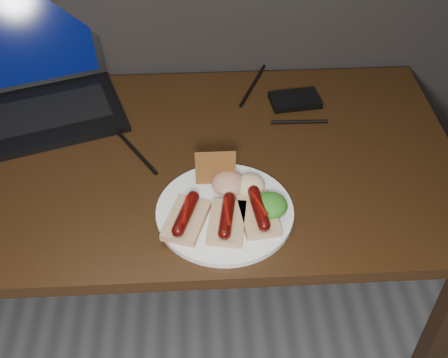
% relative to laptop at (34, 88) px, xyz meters
% --- Properties ---
extents(desk, '(1.40, 0.70, 0.75)m').
position_rel_laptop_xyz_m(desk, '(0.30, -0.22, -0.14)').
color(desk, '#341E0D').
rests_on(desk, ground).
extents(laptop, '(0.47, 0.45, 0.25)m').
position_rel_laptop_xyz_m(laptop, '(0.00, 0.00, 0.00)').
color(laptop, black).
rests_on(laptop, desk).
extents(hard_drive, '(0.13, 0.09, 0.02)m').
position_rel_laptop_xyz_m(hard_drive, '(0.65, -0.02, -0.05)').
color(hard_drive, black).
rests_on(hard_drive, desk).
extents(desk_cables, '(0.87, 0.45, 0.01)m').
position_rel_laptop_xyz_m(desk_cables, '(0.32, -0.08, -0.05)').
color(desk_cables, black).
rests_on(desk_cables, desk).
extents(plate, '(0.29, 0.29, 0.01)m').
position_rel_laptop_xyz_m(plate, '(0.45, -0.40, -0.05)').
color(plate, white).
rests_on(plate, desk).
extents(bread_sausage_left, '(0.10, 0.13, 0.04)m').
position_rel_laptop_xyz_m(bread_sausage_left, '(0.37, -0.44, -0.02)').
color(bread_sausage_left, '#DCB581').
rests_on(bread_sausage_left, plate).
extents(bread_sausage_center, '(0.09, 0.12, 0.04)m').
position_rel_laptop_xyz_m(bread_sausage_center, '(0.45, -0.45, -0.02)').
color(bread_sausage_center, '#DCB581').
rests_on(bread_sausage_center, plate).
extents(bread_sausage_right, '(0.08, 0.12, 0.04)m').
position_rel_laptop_xyz_m(bread_sausage_right, '(0.52, -0.43, -0.02)').
color(bread_sausage_right, '#DCB581').
rests_on(bread_sausage_right, plate).
extents(crispbread, '(0.09, 0.01, 0.08)m').
position_rel_laptop_xyz_m(crispbread, '(0.44, -0.32, 0.00)').
color(crispbread, '#9C5D2B').
rests_on(crispbread, plate).
extents(salad_greens, '(0.07, 0.07, 0.04)m').
position_rel_laptop_xyz_m(salad_greens, '(0.54, -0.41, -0.02)').
color(salad_greens, '#1D5B12').
rests_on(salad_greens, plate).
extents(salsa_mound, '(0.07, 0.07, 0.04)m').
position_rel_laptop_xyz_m(salsa_mound, '(0.46, -0.35, -0.02)').
color(salsa_mound, maroon).
rests_on(salsa_mound, plate).
extents(coleslaw_mound, '(0.06, 0.06, 0.04)m').
position_rel_laptop_xyz_m(coleslaw_mound, '(0.51, -0.35, -0.02)').
color(coleslaw_mound, beige).
rests_on(coleslaw_mound, plate).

